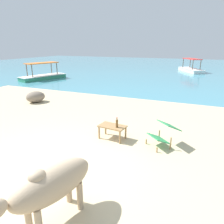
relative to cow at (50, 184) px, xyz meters
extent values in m
cube|color=#CCB78E|center=(-1.06, 0.98, -0.67)|extent=(18.00, 14.00, 0.04)
cube|color=teal|center=(-1.06, 22.98, -0.69)|extent=(60.00, 36.00, 0.03)
cylinder|color=tan|center=(-0.23, -0.28, -0.40)|extent=(0.10, 0.10, 0.51)
cylinder|color=tan|center=(0.25, 0.38, -0.40)|extent=(0.10, 0.10, 0.51)
cylinder|color=tan|center=(-0.02, 0.45, -0.40)|extent=(0.10, 0.10, 0.51)
ellipsoid|color=tan|center=(0.01, 0.05, 0.01)|extent=(0.87, 1.47, 0.55)
ellipsoid|color=tan|center=(-0.05, -0.19, 0.24)|extent=(0.28, 0.31, 0.18)
cube|color=#A37A4C|center=(-0.35, 3.12, -0.27)|extent=(0.80, 0.52, 0.04)
cylinder|color=#A37A4C|center=(0.01, 3.26, -0.47)|extent=(0.05, 0.05, 0.37)
cylinder|color=#A37A4C|center=(-0.03, 2.90, -0.47)|extent=(0.05, 0.05, 0.37)
cylinder|color=#A37A4C|center=(-0.67, 3.33, -0.47)|extent=(0.05, 0.05, 0.37)
cylinder|color=#A37A4C|center=(-0.71, 2.97, -0.47)|extent=(0.05, 0.05, 0.37)
cylinder|color=brown|center=(-0.18, 3.05, -0.14)|extent=(0.07, 0.07, 0.22)
cylinder|color=brown|center=(-0.18, 3.05, 0.00)|extent=(0.03, 0.03, 0.06)
cylinder|color=red|center=(-0.18, 3.05, 0.04)|extent=(0.03, 0.03, 0.02)
cylinder|color=#A37A4C|center=(1.02, 2.81, -0.58)|extent=(0.04, 0.04, 0.14)
cylinder|color=#A37A4C|center=(0.65, 3.17, -0.58)|extent=(0.04, 0.04, 0.14)
cylinder|color=#A37A4C|center=(1.31, 3.11, -0.48)|extent=(0.04, 0.04, 0.34)
cylinder|color=#A37A4C|center=(0.93, 3.47, -0.48)|extent=(0.04, 0.04, 0.34)
cube|color=#339356|center=(0.98, 3.14, -0.41)|extent=(0.67, 0.67, 0.21)
cube|color=#339356|center=(1.19, 3.36, -0.09)|extent=(0.70, 0.69, 0.23)
ellipsoid|color=gray|center=(-5.29, 5.40, -0.39)|extent=(0.98, 1.08, 0.52)
cube|color=#338E66|center=(-9.78, 11.12, -0.54)|extent=(2.12, 3.76, 0.28)
cube|color=white|center=(-9.78, 11.12, -0.38)|extent=(2.20, 3.85, 0.04)
cylinder|color=brown|center=(-9.73, 9.97, 0.08)|extent=(0.06, 0.06, 0.95)
cylinder|color=brown|center=(-10.47, 10.20, 0.08)|extent=(0.06, 0.06, 0.95)
cylinder|color=brown|center=(-9.09, 12.03, 0.08)|extent=(0.06, 0.06, 0.95)
cylinder|color=brown|center=(-9.82, 12.26, 0.08)|extent=(0.06, 0.06, 0.95)
cube|color=orange|center=(-9.78, 11.12, 0.58)|extent=(1.64, 2.68, 0.06)
cube|color=white|center=(0.59, 20.81, -0.54)|extent=(2.72, 3.68, 0.28)
cube|color=white|center=(0.59, 20.81, -0.38)|extent=(2.81, 3.77, 0.04)
cylinder|color=brown|center=(-0.28, 21.56, 0.08)|extent=(0.06, 0.06, 0.95)
cylinder|color=brown|center=(0.40, 21.94, 0.08)|extent=(0.06, 0.06, 0.95)
cylinder|color=brown|center=(0.78, 19.68, 0.08)|extent=(0.06, 0.06, 0.95)
cylinder|color=brown|center=(1.45, 20.06, 0.08)|extent=(0.06, 0.06, 0.95)
cube|color=red|center=(0.59, 20.81, 0.58)|extent=(2.05, 2.65, 0.06)
camera|label=1|loc=(1.89, -2.06, 1.98)|focal=33.91mm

